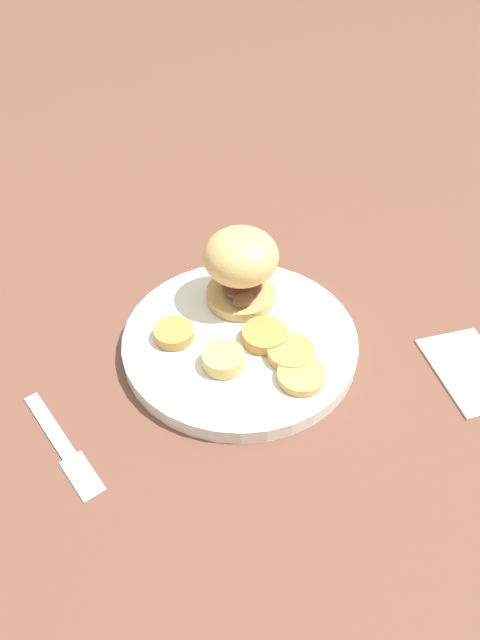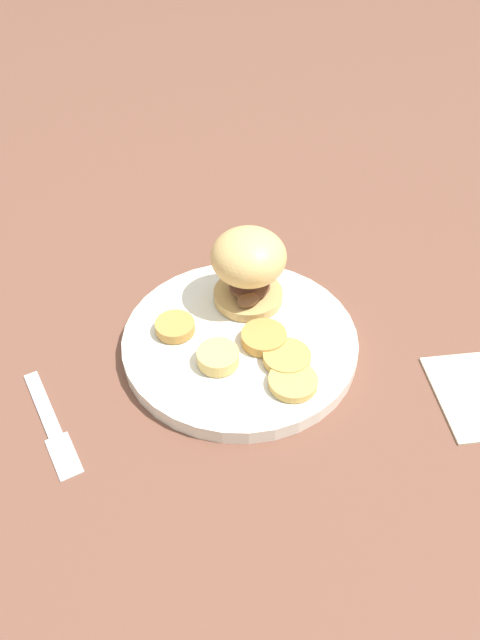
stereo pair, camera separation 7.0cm
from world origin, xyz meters
name	(u,v)px [view 1 (the left image)]	position (x,y,z in m)	size (l,w,h in m)	color
ground_plane	(240,348)	(0.00, 0.00, 0.00)	(4.00, 4.00, 0.00)	brown
dinner_plate	(240,341)	(0.00, 0.00, 0.01)	(0.27, 0.27, 0.02)	white
sandwich	(241,266)	(-0.06, 0.03, 0.07)	(0.09, 0.09, 0.10)	tan
potato_round_0	(301,375)	(0.09, 0.04, 0.02)	(0.05, 0.05, 0.01)	tan
potato_round_1	(174,333)	(-0.03, -0.07, 0.03)	(0.05, 0.05, 0.01)	#BC8942
potato_round_2	(223,359)	(0.03, -0.03, 0.03)	(0.05, 0.05, 0.02)	#DBB766
potato_round_3	(265,335)	(0.02, 0.02, 0.03)	(0.05, 0.05, 0.01)	#BC8942
potato_round_4	(291,353)	(0.05, 0.04, 0.03)	(0.05, 0.05, 0.01)	tan
fork	(62,444)	(0.06, -0.22, 0.00)	(0.15, 0.06, 0.00)	silver
napkin	(471,370)	(0.14, 0.23, 0.00)	(0.12, 0.08, 0.01)	beige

